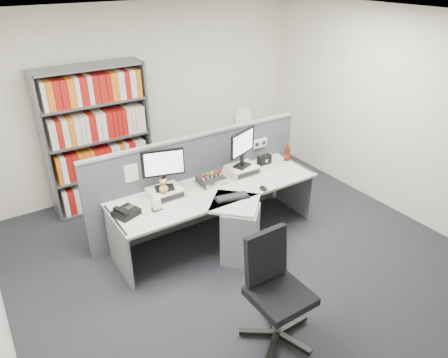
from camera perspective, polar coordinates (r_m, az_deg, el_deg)
ground at (r=4.91m, az=4.23°, el=-12.57°), size 5.50×5.50×0.00m
room_shell at (r=3.99m, az=5.12°, el=7.42°), size 5.04×5.54×2.72m
partition at (r=5.41m, az=-3.41°, el=-0.04°), size 3.00×0.08×1.27m
desk at (r=5.03m, az=0.34°, el=-4.93°), size 2.60×1.20×0.72m
monitor_riser_left at (r=4.90m, az=-8.07°, el=-1.86°), size 0.38×0.31×0.10m
monitor_riser_right at (r=5.39m, az=2.51°, el=1.28°), size 0.38×0.31×0.10m
monitor_left at (r=4.74m, az=-8.34°, el=1.78°), size 0.48×0.21×0.50m
monitor_right at (r=5.24m, az=2.57°, el=4.62°), size 0.46×0.22×0.49m
desktop_pc at (r=5.15m, az=-1.75°, el=-0.13°), size 0.31×0.27×0.08m
figurines at (r=5.10m, az=-1.67°, el=0.71°), size 0.29×0.05×0.09m
keyboard at (r=4.84m, az=1.08°, el=-2.51°), size 0.42×0.23×0.03m
mouse at (r=5.03m, az=5.42°, el=-1.25°), size 0.07×0.12×0.04m
desk_phone at (r=4.63m, az=-13.30°, el=-4.45°), size 0.31×0.29×0.11m
desk_calendar at (r=4.65m, az=-9.26°, el=-3.62°), size 0.11×0.08×0.13m
plush_toy at (r=4.76m, az=-8.28°, el=-1.11°), size 0.10×0.10×0.18m
speaker at (r=5.66m, az=5.54°, el=2.66°), size 0.18×0.10×0.12m
cola_bottle at (r=5.78m, az=8.64°, el=3.38°), size 0.08×0.08×0.25m
shelving_unit at (r=5.98m, az=-16.88°, el=5.03°), size 1.41×0.40×2.00m
filing_cabinet at (r=6.69m, az=2.37°, el=2.82°), size 0.45×0.61×0.70m
desk_fan at (r=6.43m, az=2.49°, el=8.19°), size 0.30×0.18×0.50m
office_chair at (r=3.91m, az=6.94°, el=-14.38°), size 0.67×0.70×1.05m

